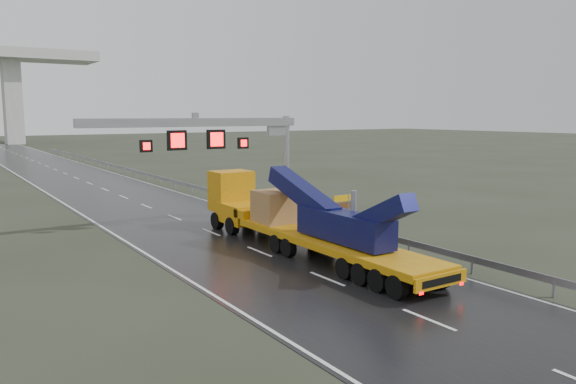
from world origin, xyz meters
TOP-DOWN VIEW (x-y plane):
  - ground at (0.00, 0.00)m, footprint 400.00×400.00m
  - road at (0.00, 40.00)m, footprint 11.00×200.00m
  - guardrail at (6.10, 30.00)m, footprint 0.20×140.00m
  - sign_gantry at (2.10, 17.99)m, footprint 14.90×1.20m
  - heavy_haul_truck at (1.96, 10.23)m, footprint 2.90×18.93m
  - exit_sign_pair at (7.10, 11.83)m, footprint 1.37×0.10m
  - striped_barrier at (6.00, 14.58)m, footprint 0.77×0.49m

SIDE VIEW (x-z plane):
  - ground at x=0.00m, z-range 0.00..0.00m
  - road at x=0.00m, z-range 0.00..0.02m
  - striped_barrier at x=6.00m, z-range 0.00..1.21m
  - guardrail at x=6.10m, z-range 0.00..1.40m
  - exit_sign_pair at x=7.10m, z-range 0.47..2.82m
  - heavy_haul_truck at x=1.96m, z-range -0.50..3.94m
  - sign_gantry at x=2.10m, z-range 1.90..9.33m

